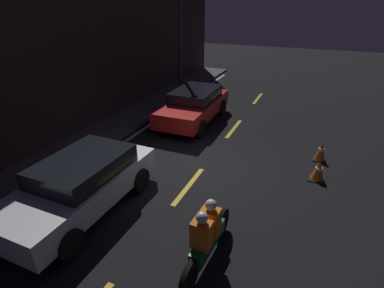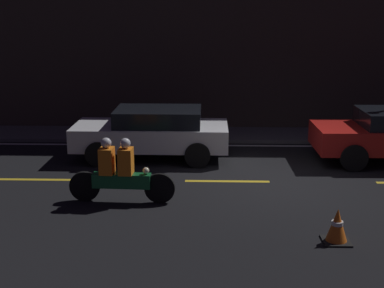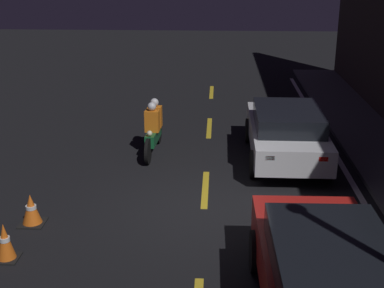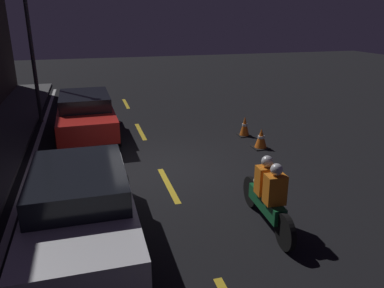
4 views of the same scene
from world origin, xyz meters
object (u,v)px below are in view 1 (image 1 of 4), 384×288
taxi_red (194,105)px  motorcycle (207,237)px  traffic_cone_near (319,170)px  street_lamp (180,35)px  sedan_white (81,183)px  traffic_cone_mid (321,151)px

taxi_red → motorcycle: bearing=24.0°
traffic_cone_near → street_lamp: 8.87m
sedan_white → traffic_cone_mid: bearing=134.0°
traffic_cone_mid → taxi_red: bearing=73.8°
sedan_white → taxi_red: size_ratio=0.96×
taxi_red → motorcycle: motorcycle is taller
motorcycle → street_lamp: (9.11, 4.85, 2.58)m
sedan_white → street_lamp: (8.73, 1.47, 2.49)m
taxi_red → traffic_cone_mid: (-1.48, -5.08, -0.44)m
motorcycle → taxi_red: bearing=27.7°
sedan_white → motorcycle: bearing=83.8°
sedan_white → traffic_cone_near: bearing=125.8°
taxi_red → street_lamp: size_ratio=0.75×
sedan_white → motorcycle: (-0.39, -3.38, -0.09)m
taxi_red → street_lamp: 3.72m
motorcycle → traffic_cone_near: size_ratio=3.65×
sedan_white → traffic_cone_mid: 7.29m
traffic_cone_mid → street_lamp: 8.22m
traffic_cone_near → motorcycle: bearing=155.6°
sedan_white → street_lamp: 9.20m
motorcycle → traffic_cone_near: 4.55m
street_lamp → traffic_cone_mid: bearing=-118.8°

